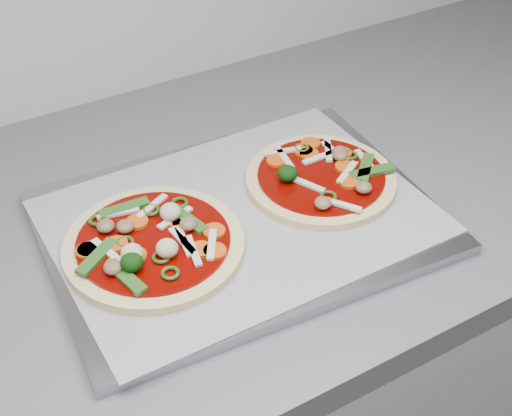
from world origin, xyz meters
TOP-DOWN VIEW (x-y plane):
  - baking_tray at (0.64, 1.24)m, footprint 0.46×0.35m
  - parchment at (0.64, 1.24)m, footprint 0.42×0.31m
  - pizza_left at (0.53, 1.24)m, footprint 0.24×0.24m
  - pizza_right at (0.75, 1.25)m, footprint 0.20×0.20m

SIDE VIEW (x-z plane):
  - baking_tray at x=0.64m, z-range 0.90..0.91m
  - parchment at x=0.64m, z-range 0.91..0.92m
  - pizza_right at x=0.75m, z-range 0.91..0.94m
  - pizza_left at x=0.53m, z-range 0.91..0.94m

